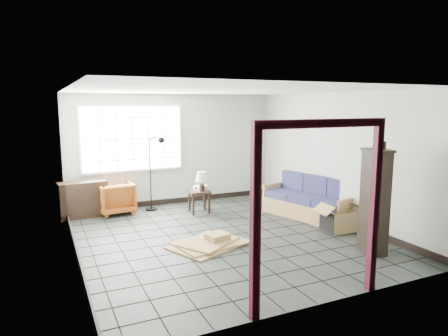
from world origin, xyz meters
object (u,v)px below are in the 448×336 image
futon_sofa (310,202)px  side_table (199,195)px  tall_shelf (375,201)px  armchair (115,196)px

futon_sofa → side_table: size_ratio=4.28×
side_table → tall_shelf: 3.83m
futon_sofa → side_table: 2.40m
tall_shelf → futon_sofa: bearing=96.7°
armchair → side_table: (1.68, -0.71, 0.02)m
side_table → futon_sofa: bearing=-33.1°
futon_sofa → armchair: futon_sofa is taller
futon_sofa → tall_shelf: tall_shelf is taller
armchair → futon_sofa: bearing=145.4°
futon_sofa → armchair: size_ratio=2.78×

